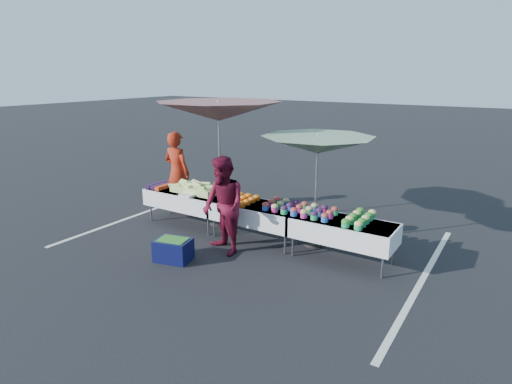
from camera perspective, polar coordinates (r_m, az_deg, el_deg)
The scene contains 17 objects.
ground at distance 8.64m, azimuth -0.00°, elevation -6.40°, with size 80.00×80.00×0.00m, color black.
stripe_left at distance 10.60m, azimuth -14.78°, elevation -2.69°, with size 0.10×5.00×0.00m, color silver.
stripe_right at distance 7.57m, azimuth 21.29°, elevation -10.84°, with size 0.10×5.00×0.00m, color silver.
table_left at distance 9.48m, azimuth -9.22°, elevation -0.85°, with size 1.86×0.81×0.75m.
table_center at distance 8.43m, azimuth -0.00°, elevation -2.73°, with size 1.86×0.81×0.75m.
table_right at distance 7.68m, azimuth 11.46°, elevation -4.95°, with size 1.86×0.81×0.75m.
berry_punnets at distance 9.86m, azimuth -12.60°, elevation 0.86°, with size 0.40×0.54×0.08m.
corn_pile at distance 9.28m, azimuth -7.97°, elevation 0.50°, with size 1.16×0.57×0.26m.
plastic_bags at distance 9.02m, azimuth -9.10°, elevation -0.43°, with size 0.30×0.25×0.05m, color white.
carrot_bowls at distance 8.55m, azimuth -2.02°, elevation -0.97°, with size 0.55×0.69×0.11m.
potato_cups at distance 7.91m, azimuth 5.82°, elevation -2.18°, with size 1.34×0.58×0.16m.
bean_baskets at distance 7.59m, azimuth 13.60°, elevation -3.41°, with size 0.36×0.86×0.15m.
vendor at distance 10.27m, azimuth -10.47°, elevation 2.59°, with size 0.71×0.46×1.93m, color #A12512.
customer at distance 7.78m, azimuth -4.36°, elevation -1.88°, with size 0.88×0.69×1.81m, color maroon.
umbrella_left at distance 9.04m, azimuth -5.01°, elevation 10.55°, with size 3.34×3.34×2.70m.
umbrella_right at distance 7.95m, azimuth 8.22°, elevation 6.11°, with size 2.60×2.60×2.15m.
storage_bin at distance 7.81m, azimuth -10.96°, elevation -7.52°, with size 0.70×0.57×0.40m.
Camera 1 is at (4.29, -6.75, 3.24)m, focal length 30.00 mm.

